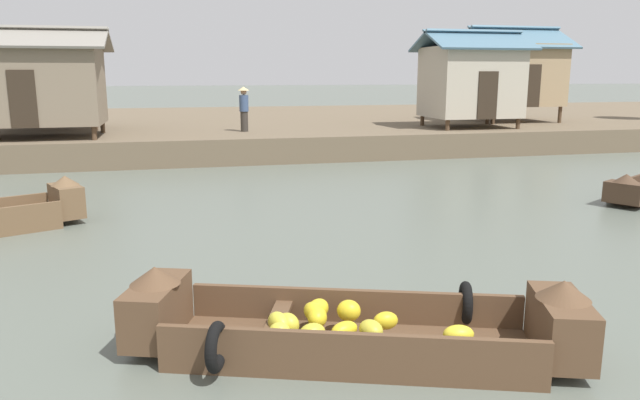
% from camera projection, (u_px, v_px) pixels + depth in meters
% --- Properties ---
extents(ground_plane, '(300.00, 300.00, 0.00)m').
position_uv_depth(ground_plane, '(281.00, 234.00, 11.53)').
color(ground_plane, '#596056').
extents(riverbank_strip, '(160.00, 20.00, 0.90)m').
position_uv_depth(riverbank_strip, '(215.00, 127.00, 29.35)').
color(riverbank_strip, brown).
rests_on(riverbank_strip, ground).
extents(banana_boat, '(4.97, 2.66, 0.93)m').
position_uv_depth(banana_boat, '(350.00, 327.00, 6.54)').
color(banana_boat, brown).
rests_on(banana_boat, ground).
extents(stilt_house_left, '(4.87, 3.22, 3.90)m').
position_uv_depth(stilt_house_left, '(44.00, 73.00, 23.10)').
color(stilt_house_left, '#4C3826').
rests_on(stilt_house_left, riverbank_strip).
extents(stilt_house_mid_left, '(5.10, 3.36, 3.67)m').
position_uv_depth(stilt_house_mid_left, '(32.00, 83.00, 19.91)').
color(stilt_house_mid_left, '#4C3826').
rests_on(stilt_house_mid_left, riverbank_strip).
extents(stilt_house_mid_right, '(4.10, 3.32, 3.83)m').
position_uv_depth(stilt_house_mid_right, '(471.00, 80.00, 23.95)').
color(stilt_house_mid_right, '#4C3826').
rests_on(stilt_house_mid_right, riverbank_strip).
extents(stilt_house_right, '(4.36, 3.82, 4.21)m').
position_uv_depth(stilt_house_right, '(512.00, 74.00, 27.05)').
color(stilt_house_right, '#4C3826').
rests_on(stilt_house_right, riverbank_strip).
extents(vendor_person, '(0.44, 0.44, 1.66)m').
position_uv_depth(vendor_person, '(244.00, 107.00, 22.30)').
color(vendor_person, '#332D28').
rests_on(vendor_person, riverbank_strip).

